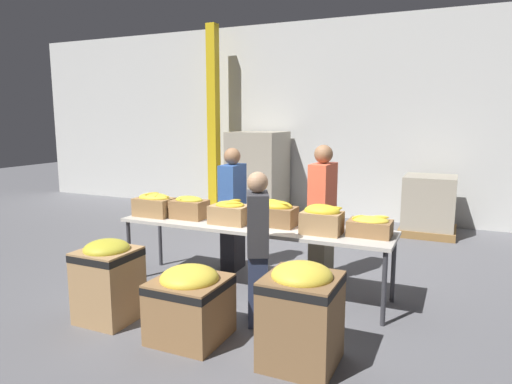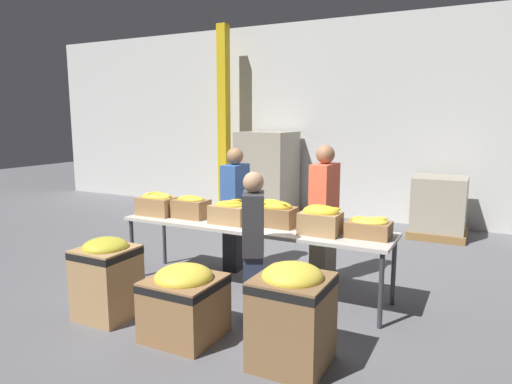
% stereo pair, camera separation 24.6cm
% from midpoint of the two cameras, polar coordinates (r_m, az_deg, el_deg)
% --- Properties ---
extents(ground_plane, '(30.00, 30.00, 0.00)m').
position_cam_midpoint_polar(ground_plane, '(5.63, 0.88, -12.15)').
color(ground_plane, slate).
extents(wall_back, '(16.00, 0.08, 4.00)m').
position_cam_midpoint_polar(wall_back, '(9.48, 13.07, 8.71)').
color(wall_back, silver).
rests_on(wall_back, ground_plane).
extents(sorting_table, '(3.28, 0.78, 0.81)m').
position_cam_midpoint_polar(sorting_table, '(5.40, 0.90, -4.57)').
color(sorting_table, beige).
rests_on(sorting_table, ground_plane).
extents(banana_box_0, '(0.48, 0.31, 0.31)m').
position_cam_midpoint_polar(banana_box_0, '(5.99, -11.13, -1.41)').
color(banana_box_0, '#A37A4C').
rests_on(banana_box_0, sorting_table).
extents(banana_box_1, '(0.43, 0.29, 0.28)m').
position_cam_midpoint_polar(banana_box_1, '(5.76, -6.92, -1.81)').
color(banana_box_1, olive).
rests_on(banana_box_1, sorting_table).
extents(banana_box_2, '(0.45, 0.33, 0.29)m').
position_cam_midpoint_polar(banana_box_2, '(5.42, -1.94, -2.50)').
color(banana_box_2, tan).
rests_on(banana_box_2, sorting_table).
extents(banana_box_3, '(0.48, 0.30, 0.30)m').
position_cam_midpoint_polar(banana_box_3, '(5.29, 3.73, -2.67)').
color(banana_box_3, olive).
rests_on(banana_box_3, sorting_table).
extents(banana_box_4, '(0.43, 0.34, 0.32)m').
position_cam_midpoint_polar(banana_box_4, '(4.98, 9.47, -3.39)').
color(banana_box_4, tan).
rests_on(banana_box_4, sorting_table).
extents(banana_box_5, '(0.45, 0.32, 0.23)m').
position_cam_midpoint_polar(banana_box_5, '(4.98, 15.30, -4.26)').
color(banana_box_5, olive).
rests_on(banana_box_5, sorting_table).
extents(volunteer_0, '(0.24, 0.46, 1.67)m').
position_cam_midpoint_polar(volunteer_0, '(6.17, -1.45, -2.23)').
color(volunteer_0, black).
rests_on(volunteer_0, ground_plane).
extents(volunteer_1, '(0.37, 0.46, 1.54)m').
position_cam_midpoint_polar(volunteer_1, '(4.57, 1.24, -7.14)').
color(volunteer_1, '#2D3856').
rests_on(volunteer_1, ground_plane).
extents(volunteer_2, '(0.26, 0.48, 1.73)m').
position_cam_midpoint_polar(volunteer_2, '(5.80, 9.69, -2.79)').
color(volunteer_2, '#6B604C').
rests_on(volunteer_2, ground_plane).
extents(donation_bin_0, '(0.54, 0.54, 0.85)m').
position_cam_midpoint_polar(donation_bin_0, '(4.99, -16.79, -9.94)').
color(donation_bin_0, tan).
rests_on(donation_bin_0, ground_plane).
extents(donation_bin_1, '(0.65, 0.65, 0.70)m').
position_cam_midpoint_polar(donation_bin_1, '(4.43, -7.33, -13.19)').
color(donation_bin_1, olive).
rests_on(donation_bin_1, ground_plane).
extents(donation_bin_2, '(0.60, 0.60, 0.88)m').
position_cam_midpoint_polar(donation_bin_2, '(3.93, 6.39, -14.69)').
color(donation_bin_2, olive).
rests_on(donation_bin_2, ground_plane).
extents(support_pillar, '(0.21, 0.21, 4.00)m').
position_cam_midpoint_polar(support_pillar, '(10.01, -3.32, 8.95)').
color(support_pillar, gold).
rests_on(support_pillar, ground_plane).
extents(pallet_stack_0, '(0.94, 0.94, 1.05)m').
position_cam_midpoint_polar(pallet_stack_0, '(8.58, 22.69, -1.81)').
color(pallet_stack_0, olive).
rests_on(pallet_stack_0, ground_plane).
extents(pallet_stack_1, '(1.13, 1.13, 1.77)m').
position_cam_midpoint_polar(pallet_stack_1, '(9.47, 2.16, 2.11)').
color(pallet_stack_1, olive).
rests_on(pallet_stack_1, ground_plane).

